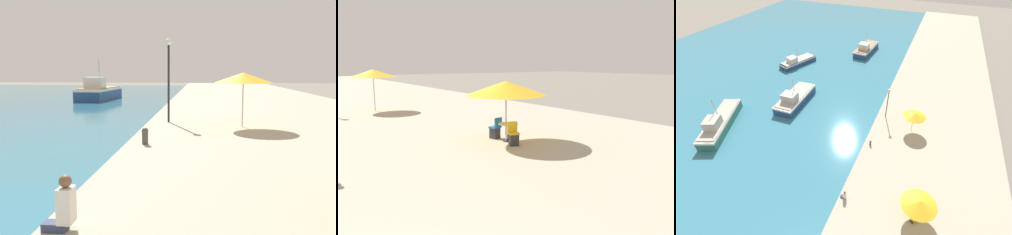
# 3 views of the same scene
# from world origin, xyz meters

# --- Properties ---
(quay_promenade) EXTENTS (16.00, 90.00, 0.57)m
(quay_promenade) POSITION_xyz_m (8.00, 37.00, 0.28)
(quay_promenade) COLOR #B2A893
(quay_promenade) RESTS_ON ground_plane
(fishing_boat_distant) EXTENTS (3.52, 8.55, 4.56)m
(fishing_boat_distant) POSITION_xyz_m (-8.78, 42.72, 0.94)
(fishing_boat_distant) COLOR navy
(fishing_boat_distant) RESTS_ON water_basin
(cafe_umbrella_white) EXTENTS (2.90, 2.90, 2.75)m
(cafe_umbrella_white) POSITION_xyz_m (5.03, 19.81, 3.06)
(cafe_umbrella_white) COLOR #B7B7B7
(cafe_umbrella_white) RESTS_ON quay_promenade
(person_at_quay) EXTENTS (0.56, 0.36, 1.04)m
(person_at_quay) POSITION_xyz_m (0.53, 7.02, 1.03)
(person_at_quay) COLOR #333D5B
(person_at_quay) RESTS_ON quay_promenade
(mooring_bollard) EXTENTS (0.26, 0.26, 0.65)m
(mooring_bollard) POSITION_xyz_m (0.79, 14.99, 0.91)
(mooring_bollard) COLOR #4C4742
(mooring_bollard) RESTS_ON quay_promenade
(lamppost) EXTENTS (0.36, 0.36, 4.56)m
(lamppost) POSITION_xyz_m (1.15, 21.25, 3.66)
(lamppost) COLOR #232328
(lamppost) RESTS_ON quay_promenade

